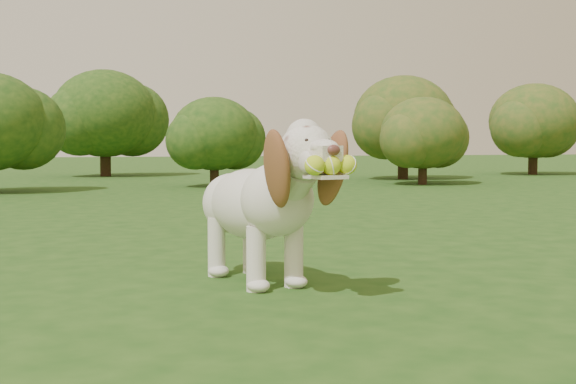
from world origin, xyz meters
name	(u,v)px	position (x,y,z in m)	size (l,w,h in m)	color
ground	(223,292)	(0.00, 0.00, 0.00)	(80.00, 80.00, 0.00)	#1C4313
dog	(263,198)	(0.23, 0.11, 0.43)	(0.54, 1.23, 0.80)	silver
shrub_c	(214,134)	(2.04, 8.38, 0.87)	(1.43, 1.43, 1.48)	#382314
shrub_d	(423,133)	(5.60, 7.75, 0.89)	(1.47, 1.47, 1.52)	#382314
shrub_i	(105,114)	(0.75, 13.05, 1.37)	(2.25, 2.25, 2.33)	#382314
shrub_h	(534,121)	(10.20, 10.63, 1.24)	(2.04, 2.04, 2.11)	#382314
shrub_f	(403,118)	(6.26, 9.66, 1.22)	(2.01, 2.01, 2.08)	#382314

